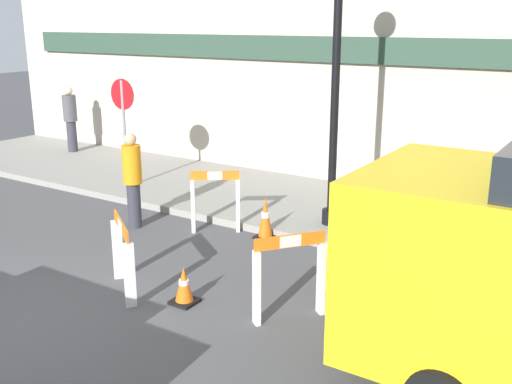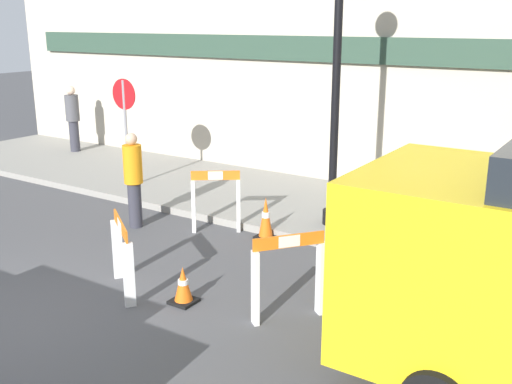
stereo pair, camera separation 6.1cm
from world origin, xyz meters
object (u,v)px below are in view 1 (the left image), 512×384
object	(u,v)px
streetlamp_post	(337,38)
stop_sign	(124,115)
person_worker	(133,177)
person_pedestrian	(70,117)

from	to	relation	value
streetlamp_post	stop_sign	xyz separation A→B (m)	(-4.45, -0.15, -1.53)
person_worker	person_pedestrian	xyz separation A→B (m)	(-5.19, 3.15, 0.15)
stop_sign	person_worker	world-z (taller)	stop_sign
streetlamp_post	person_pedestrian	distance (m)	8.44
stop_sign	person_pedestrian	xyz separation A→B (m)	(-3.59, 1.69, -0.55)
streetlamp_post	stop_sign	distance (m)	4.71
stop_sign	person_worker	size ratio (longest dim) A/B	1.34
person_pedestrian	stop_sign	bearing A→B (deg)	-175.88
streetlamp_post	person_worker	size ratio (longest dim) A/B	2.86
streetlamp_post	person_pedestrian	bearing A→B (deg)	169.11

